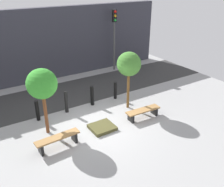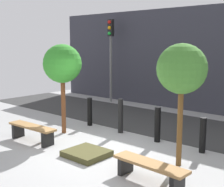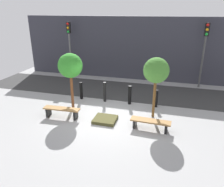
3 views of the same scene
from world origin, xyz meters
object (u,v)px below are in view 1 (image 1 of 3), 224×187
Objects in this scene: planter_bed at (102,127)px; bollard_left at (66,102)px; bollard_far_left at (37,111)px; bollard_center at (92,96)px; bollard_right at (115,90)px; bench_left at (58,140)px; tree_behind_right_bench at (129,65)px; traffic_light_mid_west at (114,30)px; bench_right at (143,112)px; tree_behind_left_bench at (42,84)px.

bollard_left is (-0.69, 2.17, 0.48)m from planter_bed.
planter_bed is at bearing -72.35° from bollard_left.
bollard_center is (2.76, 0.00, 0.02)m from bollard_far_left.
bollard_right is (4.15, 0.00, -0.02)m from bollard_far_left.
tree_behind_right_bench is at bearing 13.35° from bench_left.
bollard_right is 5.09m from traffic_light_mid_west.
traffic_light_mid_west is (2.42, 3.85, 2.29)m from bollard_right.
bollard_left is (-2.74, 2.37, 0.24)m from bench_right.
bench_right is 1.66× the size of bollard_center.
planter_bed is (-2.05, 0.20, -0.23)m from bench_right.
tree_behind_right_bench is 5.62m from traffic_light_mid_west.
bollard_center is at bearing 0.00° from bollard_left.
bench_left is at bearing -136.42° from traffic_light_mid_west.
tree_behind_right_bench reaches higher than bollard_right.
bench_right is at bearing -90.68° from bollard_right.
tree_behind_right_bench is 2.91× the size of bollard_far_left.
bollard_left is at bearing -143.41° from traffic_light_mid_west.
planter_bed is (2.05, 0.20, -0.27)m from bench_left.
bench_left is 0.62× the size of tree_behind_left_bench.
traffic_light_mid_west is (3.80, 3.85, 2.25)m from bollard_center.
bollard_center is (2.74, 1.18, -1.67)m from tree_behind_left_bench.
planter_bed is 0.36× the size of tree_behind_left_bench.
traffic_light_mid_west is at bearing 45.35° from bollard_center.
bench_right is 2.07m from planter_bed.
bollard_far_left is at bearing 180.00° from bollard_center.
planter_bed is 0.25× the size of traffic_light_mid_west.
traffic_light_mid_west is (4.49, 6.02, 2.68)m from planter_bed.
bollard_center is at bearing 122.58° from bench_right.
bollard_left is 1.18× the size of bollard_right.
bollard_right is (2.76, 0.00, -0.08)m from bollard_left.
traffic_light_mid_west reaches higher than tree_behind_right_bench.
bench_right is 2.26m from tree_behind_right_bench.
tree_behind_right_bench reaches higher than bollard_far_left.
bollard_left is at bearing 156.61° from tree_behind_right_bench.
bollard_right is (4.12, 2.37, 0.13)m from bench_left.
bench_left is 0.61× the size of tree_behind_right_bench.
tree_behind_left_bench is 2.88× the size of bollard_far_left.
traffic_light_mid_west is at bearing 37.58° from tree_behind_left_bench.
bollard_left is (1.35, 2.37, 0.21)m from bench_left.
bollard_far_left is 1.38m from bollard_left.
traffic_light_mid_west is at bearing 53.27° from planter_bed.
tree_behind_right_bench is at bearing 92.86° from bench_right.
tree_behind_left_bench is 4.09m from tree_behind_right_bench.
tree_behind_left_bench reaches higher than bench_right.
tree_behind_right_bench is 2.13m from bollard_right.
bench_left is 2.07m from planter_bed.
bollard_center is (0.69, 2.17, 0.44)m from planter_bed.
tree_behind_right_bench is (4.09, 0.00, 0.06)m from tree_behind_left_bench.
tree_behind_right_bench reaches higher than bench_left.
tree_behind_left_bench is 3.01× the size of bollard_right.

